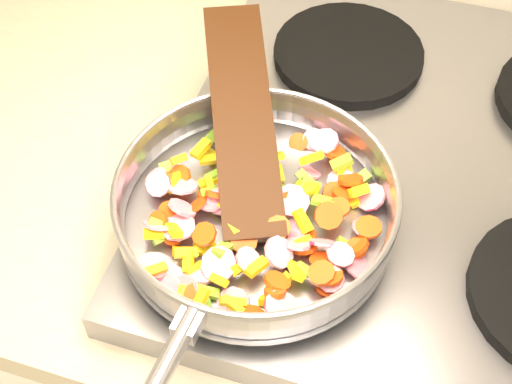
% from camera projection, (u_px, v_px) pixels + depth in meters
% --- Properties ---
extents(cooktop, '(0.60, 0.60, 0.04)m').
position_uv_depth(cooktop, '(438.00, 174.00, 0.82)').
color(cooktop, '#939399').
rests_on(cooktop, counter_top).
extents(grate_fl, '(0.19, 0.19, 0.02)m').
position_uv_depth(grate_fl, '(288.00, 225.00, 0.74)').
color(grate_fl, black).
rests_on(grate_fl, cooktop).
extents(grate_bl, '(0.19, 0.19, 0.02)m').
position_uv_depth(grate_bl, '(348.00, 54.00, 0.90)').
color(grate_bl, black).
rests_on(grate_bl, cooktop).
extents(saute_pan, '(0.32, 0.49, 0.06)m').
position_uv_depth(saute_pan, '(255.00, 205.00, 0.71)').
color(saute_pan, '#9E9EA5').
rests_on(saute_pan, grate_fl).
extents(vegetable_heap, '(0.26, 0.26, 0.05)m').
position_uv_depth(vegetable_heap, '(256.00, 217.00, 0.71)').
color(vegetable_heap, yellow).
rests_on(vegetable_heap, saute_pan).
extents(wooden_spatula, '(0.16, 0.27, 0.08)m').
position_uv_depth(wooden_spatula, '(242.00, 116.00, 0.74)').
color(wooden_spatula, black).
rests_on(wooden_spatula, saute_pan).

